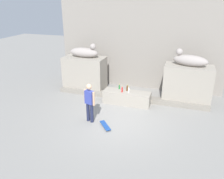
{
  "coord_description": "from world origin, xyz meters",
  "views": [
    {
      "loc": [
        2.46,
        -7.99,
        4.83
      ],
      "look_at": [
        -0.41,
        0.79,
        1.1
      ],
      "focal_mm": 36.56,
      "sensor_mm": 36.0,
      "label": 1
    }
  ],
  "objects_px": {
    "skater": "(89,101)",
    "bottle_red": "(122,90)",
    "skateboard": "(105,125)",
    "bottle_brown": "(127,88)",
    "bottle_clear": "(129,90)",
    "statue_reclining_right": "(190,60)",
    "bottle_green": "(119,87)",
    "statue_reclining_left": "(84,52)"
  },
  "relations": [
    {
      "from": "skateboard",
      "to": "bottle_green",
      "type": "distance_m",
      "value": 2.71
    },
    {
      "from": "skater",
      "to": "skateboard",
      "type": "distance_m",
      "value": 1.16
    },
    {
      "from": "skater",
      "to": "bottle_red",
      "type": "height_order",
      "value": "skater"
    },
    {
      "from": "statue_reclining_left",
      "to": "skateboard",
      "type": "height_order",
      "value": "statue_reclining_left"
    },
    {
      "from": "bottle_green",
      "to": "skateboard",
      "type": "bearing_deg",
      "value": -86.02
    },
    {
      "from": "bottle_green",
      "to": "bottle_brown",
      "type": "bearing_deg",
      "value": -13.93
    },
    {
      "from": "bottle_brown",
      "to": "bottle_green",
      "type": "relative_size",
      "value": 1.17
    },
    {
      "from": "skater",
      "to": "bottle_brown",
      "type": "xyz_separation_m",
      "value": [
        0.99,
        2.28,
        -0.18
      ]
    },
    {
      "from": "bottle_clear",
      "to": "bottle_green",
      "type": "height_order",
      "value": "bottle_clear"
    },
    {
      "from": "bottle_green",
      "to": "skater",
      "type": "bearing_deg",
      "value": -103.36
    },
    {
      "from": "statue_reclining_right",
      "to": "bottle_brown",
      "type": "xyz_separation_m",
      "value": [
        -2.71,
        -1.04,
        -1.37
      ]
    },
    {
      "from": "skateboard",
      "to": "bottle_brown",
      "type": "distance_m",
      "value": 2.62
    },
    {
      "from": "skateboard",
      "to": "bottle_green",
      "type": "xyz_separation_m",
      "value": [
        -0.18,
        2.62,
        0.66
      ]
    },
    {
      "from": "skater",
      "to": "bottle_red",
      "type": "bearing_deg",
      "value": -94.8
    },
    {
      "from": "skateboard",
      "to": "bottle_red",
      "type": "bearing_deg",
      "value": -41.32
    },
    {
      "from": "statue_reclining_left",
      "to": "skater",
      "type": "bearing_deg",
      "value": -61.33
    },
    {
      "from": "statue_reclining_right",
      "to": "bottle_clear",
      "type": "relative_size",
      "value": 5.97
    },
    {
      "from": "statue_reclining_left",
      "to": "bottle_green",
      "type": "relative_size",
      "value": 6.31
    },
    {
      "from": "statue_reclining_right",
      "to": "bottle_brown",
      "type": "relative_size",
      "value": 5.62
    },
    {
      "from": "statue_reclining_right",
      "to": "skateboard",
      "type": "relative_size",
      "value": 2.26
    },
    {
      "from": "bottle_clear",
      "to": "bottle_red",
      "type": "xyz_separation_m",
      "value": [
        -0.3,
        -0.09,
        0.01
      ]
    },
    {
      "from": "skateboard",
      "to": "bottle_green",
      "type": "relative_size",
      "value": 2.9
    },
    {
      "from": "skater",
      "to": "bottle_green",
      "type": "distance_m",
      "value": 2.46
    },
    {
      "from": "statue_reclining_right",
      "to": "bottle_red",
      "type": "xyz_separation_m",
      "value": [
        -2.9,
        -1.29,
        -1.37
      ]
    },
    {
      "from": "statue_reclining_left",
      "to": "bottle_green",
      "type": "height_order",
      "value": "statue_reclining_left"
    },
    {
      "from": "statue_reclining_left",
      "to": "bottle_clear",
      "type": "xyz_separation_m",
      "value": [
        2.78,
        -1.19,
        -1.38
      ]
    },
    {
      "from": "bottle_red",
      "to": "bottle_clear",
      "type": "bearing_deg",
      "value": 17.14
    },
    {
      "from": "bottle_red",
      "to": "skater",
      "type": "bearing_deg",
      "value": -111.69
    },
    {
      "from": "skateboard",
      "to": "bottle_clear",
      "type": "bearing_deg",
      "value": -48.58
    },
    {
      "from": "bottle_brown",
      "to": "bottle_clear",
      "type": "bearing_deg",
      "value": -52.61
    },
    {
      "from": "skater",
      "to": "statue_reclining_right",
      "type": "bearing_deg",
      "value": -121.24
    },
    {
      "from": "statue_reclining_right",
      "to": "bottle_red",
      "type": "height_order",
      "value": "statue_reclining_right"
    },
    {
      "from": "skateboard",
      "to": "bottle_clear",
      "type": "distance_m",
      "value": 2.48
    },
    {
      "from": "bottle_clear",
      "to": "bottle_green",
      "type": "relative_size",
      "value": 1.1
    },
    {
      "from": "statue_reclining_left",
      "to": "bottle_red",
      "type": "bearing_deg",
      "value": -25.48
    },
    {
      "from": "skater",
      "to": "statue_reclining_left",
      "type": "bearing_deg",
      "value": -46.34
    },
    {
      "from": "skateboard",
      "to": "bottle_brown",
      "type": "bearing_deg",
      "value": -45.37
    },
    {
      "from": "bottle_brown",
      "to": "bottle_red",
      "type": "xyz_separation_m",
      "value": [
        -0.18,
        -0.25,
        0.0
      ]
    },
    {
      "from": "statue_reclining_right",
      "to": "skater",
      "type": "xyz_separation_m",
      "value": [
        -3.7,
        -3.32,
        -1.2
      ]
    },
    {
      "from": "statue_reclining_right",
      "to": "skater",
      "type": "relative_size",
      "value": 1.01
    },
    {
      "from": "statue_reclining_right",
      "to": "skateboard",
      "type": "height_order",
      "value": "statue_reclining_right"
    },
    {
      "from": "statue_reclining_right",
      "to": "skater",
      "type": "height_order",
      "value": "statue_reclining_right"
    }
  ]
}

